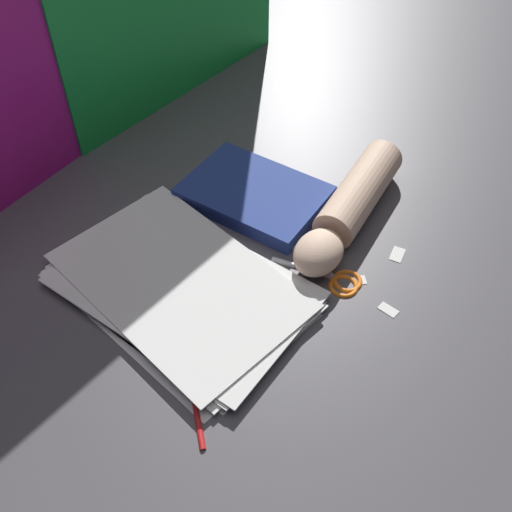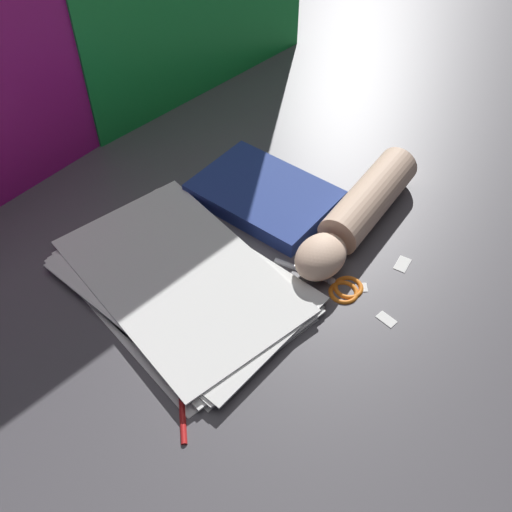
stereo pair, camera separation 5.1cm
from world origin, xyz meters
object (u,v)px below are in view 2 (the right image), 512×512
object	(u,v)px
book_closed	(264,195)
scissors	(332,280)
paper_stack	(181,282)
hand_forearm	(358,212)

from	to	relation	value
book_closed	scissors	distance (m)	0.20
paper_stack	book_closed	bearing A→B (deg)	11.16
hand_forearm	scissors	bearing A→B (deg)	-157.92
book_closed	paper_stack	bearing A→B (deg)	-168.84
paper_stack	hand_forearm	xyz separation A→B (m)	(0.27, -0.10, 0.02)
hand_forearm	book_closed	bearing A→B (deg)	111.14
paper_stack	scissors	size ratio (longest dim) A/B	2.66
book_closed	scissors	size ratio (longest dim) A/B	1.66
scissors	hand_forearm	world-z (taller)	hand_forearm
scissors	hand_forearm	bearing A→B (deg)	22.08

